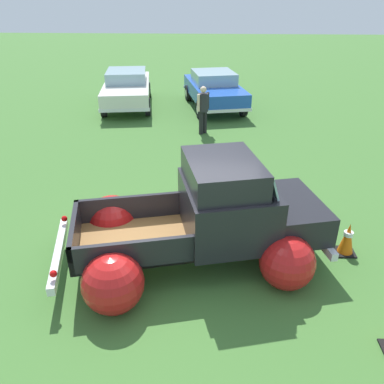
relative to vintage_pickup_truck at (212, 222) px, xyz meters
name	(u,v)px	position (x,y,z in m)	size (l,w,h in m)	color
ground_plane	(190,259)	(-0.38, -0.09, -0.76)	(80.00, 80.00, 0.00)	#3D6B2D
vintage_pickup_truck	(212,222)	(0.00, 0.00, 0.00)	(4.93, 3.55, 1.96)	black
show_car_0	(127,87)	(-3.55, 10.25, 0.03)	(2.49, 4.78, 1.43)	black
show_car_1	(214,88)	(0.04, 10.17, 0.02)	(2.77, 4.52, 1.43)	black
spectator_0	(203,107)	(-0.33, 6.90, 0.14)	(0.48, 0.48, 1.58)	black
lane_cone_1	(347,239)	(2.50, 0.26, -0.45)	(0.36, 0.36, 0.63)	black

